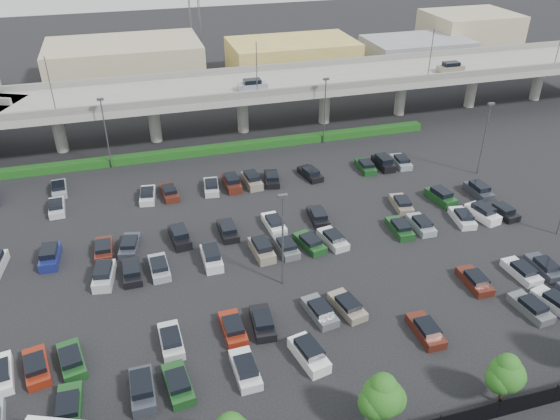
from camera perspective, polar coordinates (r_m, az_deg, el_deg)
name	(u,v)px	position (r m, az deg, el deg)	size (l,w,h in m)	color
ground	(263,241)	(61.86, -1.81, -3.25)	(280.00, 280.00, 0.00)	black
overpass	(209,93)	(87.15, -7.39, 12.05)	(150.00, 13.00, 15.80)	gray
hedge	(221,149)	(83.08, -6.17, 6.41)	(66.00, 1.60, 1.10)	#174213
tree_row	(366,401)	(40.94, 9.01, -19.15)	(65.07, 3.66, 5.94)	#332316
parked_cars	(255,257)	(58.33, -2.65, -4.90)	(62.97, 41.67, 1.67)	white
light_poles	(220,189)	(59.60, -6.24, 2.17)	(66.90, 48.38, 10.30)	#4B4C50
distant_buildings	(246,57)	(118.38, -3.60, 15.62)	(138.00, 24.00, 9.00)	gray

